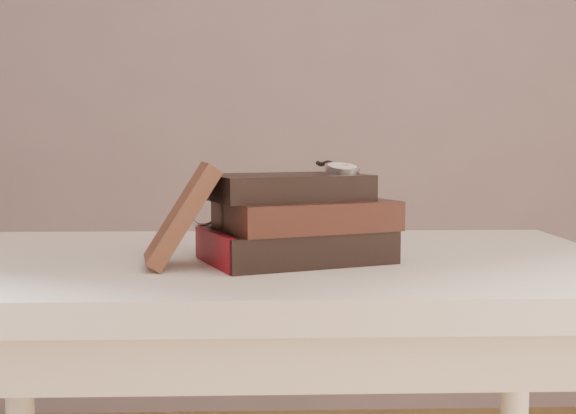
{
  "coord_description": "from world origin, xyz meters",
  "views": [
    {
      "loc": [
        -0.01,
        -0.71,
        0.92
      ],
      "look_at": [
        0.02,
        0.31,
        0.82
      ],
      "focal_mm": 46.32,
      "sensor_mm": 36.0,
      "label": 1
    }
  ],
  "objects": [
    {
      "name": "back_wall",
      "position": [
        0.0,
        1.75,
        1.35
      ],
      "size": [
        3.5,
        0.02,
        2.7
      ],
      "primitive_type": "cube",
      "color": "gray",
      "rests_on": "ground"
    },
    {
      "name": "table",
      "position": [
        0.0,
        0.35,
        0.66
      ],
      "size": [
        1.0,
        0.6,
        0.75
      ],
      "color": "beige",
      "rests_on": "ground"
    },
    {
      "name": "pocket_watch",
      "position": [
        0.1,
        0.32,
        0.88
      ],
      "size": [
        0.06,
        0.16,
        0.02
      ],
      "color": "silver",
      "rests_on": "book_stack"
    },
    {
      "name": "eyeglasses",
      "position": [
        -0.08,
        0.35,
        0.82
      ],
      "size": [
        0.13,
        0.14,
        0.05
      ],
      "color": "silver",
      "rests_on": "book_stack"
    },
    {
      "name": "journal",
      "position": [
        -0.12,
        0.26,
        0.82
      ],
      "size": [
        0.11,
        0.11,
        0.14
      ],
      "primitive_type": "cube",
      "rotation": [
        0.0,
        0.57,
        0.18
      ],
      "color": "#3B2016",
      "rests_on": "table"
    },
    {
      "name": "book_stack",
      "position": [
        0.03,
        0.31,
        0.81
      ],
      "size": [
        0.29,
        0.24,
        0.12
      ],
      "color": "black",
      "rests_on": "table"
    }
  ]
}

